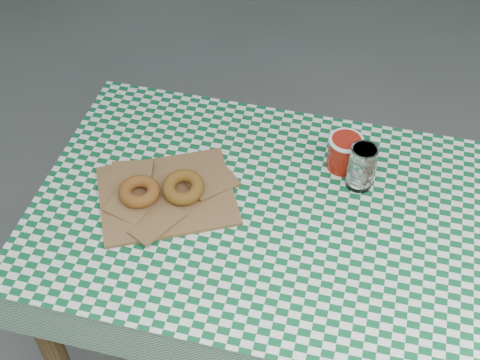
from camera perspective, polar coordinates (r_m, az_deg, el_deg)
name	(u,v)px	position (r m, az deg, el deg)	size (l,w,h in m)	color
table	(262,299)	(1.85, 1.91, -10.44)	(1.09, 0.73, 0.75)	#52351C
tablecloth	(265,212)	(1.55, 2.25, -2.84)	(1.11, 0.75, 0.01)	#0D592C
paper_bag	(167,194)	(1.58, -6.48, -1.27)	(0.32, 0.26, 0.02)	#9A6E43
bagel_front	(139,191)	(1.56, -8.85, -1.00)	(0.10, 0.10, 0.03)	brown
bagel_back	(183,187)	(1.55, -5.01, -0.63)	(0.10, 0.10, 0.03)	brown
coffee_mug	(344,153)	(1.63, 9.18, 2.39)	(0.16, 0.16, 0.09)	maroon
drinking_glass	(362,167)	(1.59, 10.65, 1.15)	(0.07, 0.07, 0.12)	white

